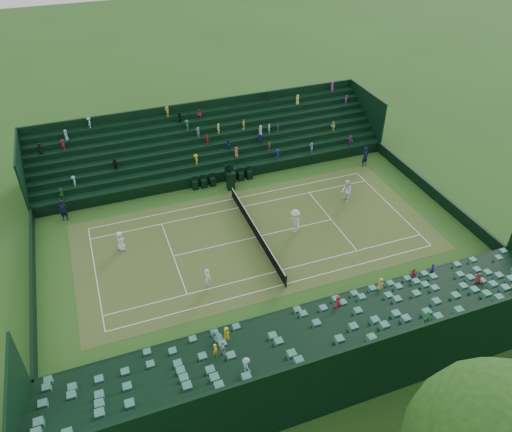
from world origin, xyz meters
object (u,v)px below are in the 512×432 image
Objects in this scene: umpire_chair at (230,178)px; player_near_west at (120,241)px; player_near_east at (208,279)px; player_far_west at (346,191)px; tennis_net at (256,232)px; player_far_east at (295,221)px.

umpire_chair reaches higher than player_near_west.
player_far_west is at bearing -78.69° from player_near_east.
tennis_net is at bearing -62.86° from player_near_east.
player_near_west is 0.94× the size of player_near_east.
umpire_chair is 9.90m from player_far_west.
player_near_east is (6.10, 4.87, 0.05)m from player_near_west.
player_near_east reaches higher than player_near_west.
tennis_net is at bearing -2.30° from umpire_chair.
umpire_chair is 11.24m from player_near_west.
player_near_west is 18.47m from player_far_west.
umpire_chair is at bearing -37.18° from player_near_east.
player_near_east is 0.85× the size of player_far_west.
player_near_east is (11.12, -5.19, -0.21)m from umpire_chair.
tennis_net is 5.85× the size of player_far_east.
player_near_east is at bearing -59.29° from player_far_west.
umpire_chair is 1.24× the size of player_far_west.
player_near_west is at bearing -102.05° from tennis_net.
player_far_east is (7.45, 2.75, -0.06)m from umpire_chair.
player_near_east is at bearing -50.70° from tennis_net.
player_near_west is (5.02, -10.05, -0.26)m from umpire_chair.
player_far_east is at bearing -61.19° from player_far_west.
player_far_west reaches higher than tennis_net.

